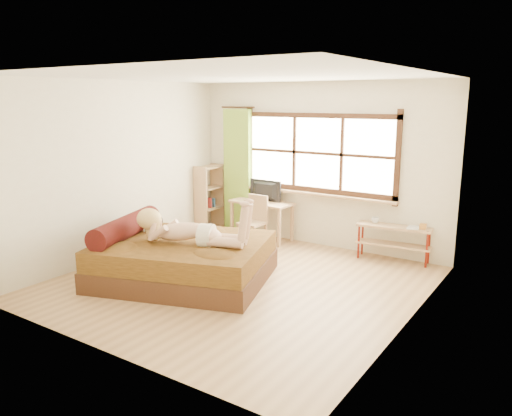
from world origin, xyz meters
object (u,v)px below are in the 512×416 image
Objects in this scene: kitten at (150,223)px; bookshelf at (209,198)px; woman at (189,219)px; bed at (180,258)px; pipe_shelf at (394,235)px; desk at (262,207)px; chair at (255,218)px.

bookshelf is at bearing 88.60° from kitten.
woman is 4.67× the size of kitten.
pipe_shelf is at bearing 29.61° from bed.
desk is 1.30× the size of chair.
kitten is 2.26m from bookshelf.
bookshelf is (-0.66, 2.16, -0.06)m from kitten.
chair is at bearing -71.72° from desk.
kitten is 3.65m from pipe_shelf.
pipe_shelf is at bearing 5.69° from desk.
bed is at bearing -28.26° from kitten.
kitten reaches higher than desk.
woman is at bearing -28.09° from kitten.
bookshelf is (-1.27, 0.37, 0.14)m from chair.
chair is 0.76× the size of pipe_shelf.
woman is 1.38× the size of desk.
woman is at bearing -79.81° from chair.
chair is at bearing 52.69° from kitten.
chair is at bearing 73.28° from bed.
woman is 2.78m from bookshelf.
bookshelf reaches higher than bed.
kitten is at bearing -73.63° from bookshelf.
desk is at bearing -0.66° from bookshelf.
kitten is at bearing -100.64° from desk.
pipe_shelf is (2.22, 0.49, -0.07)m from chair.
desk is (-0.36, 2.31, -0.29)m from woman.
bookshelf is at bearing 174.91° from pipe_shelf.
bed reaches higher than pipe_shelf.
chair is (0.10, -0.37, -0.12)m from desk.
pipe_shelf is (2.16, 2.40, 0.10)m from bed.
bed is 1.72× the size of woman.
kitten is at bearing 151.91° from woman.
bed is 2.16× the size of bookshelf.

